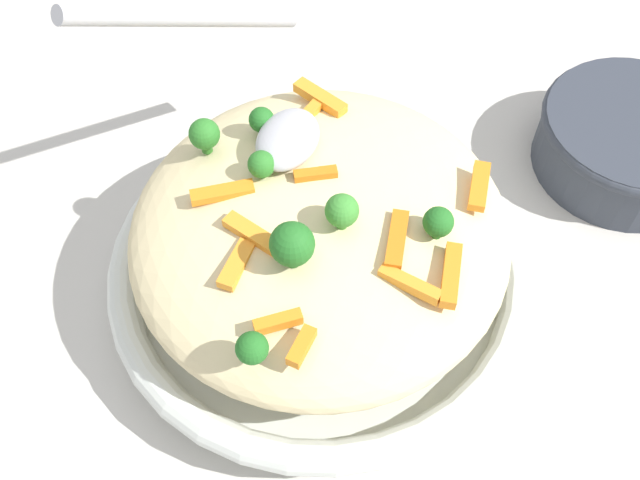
{
  "coord_description": "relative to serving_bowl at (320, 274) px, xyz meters",
  "views": [
    {
      "loc": [
        0.27,
        0.09,
        0.48
      ],
      "look_at": [
        0.0,
        0.0,
        0.07
      ],
      "focal_mm": 40.85,
      "sensor_mm": 36.0,
      "label": 1
    }
  ],
  "objects": [
    {
      "name": "broccoli_floret_4",
      "position": [
        0.05,
        -0.0,
        0.11
      ],
      "size": [
        0.03,
        0.03,
        0.03
      ],
      "color": "#205B1C",
      "rests_on": "pasta_mound"
    },
    {
      "name": "carrot_piece_10",
      "position": [
        0.09,
        0.01,
        0.09
      ],
      "size": [
        0.02,
        0.03,
        0.01
      ],
      "primitive_type": "cube",
      "rotation": [
        0.0,
        0.0,
        2.2
      ],
      "color": "orange",
      "rests_on": "pasta_mound"
    },
    {
      "name": "serving_spoon",
      "position": [
        -0.05,
        -0.07,
        0.12
      ],
      "size": [
        0.17,
        0.14,
        0.11
      ],
      "color": "#B7B7BC",
      "rests_on": "pasta_mound"
    },
    {
      "name": "broccoli_floret_2",
      "position": [
        0.02,
        0.02,
        0.1
      ],
      "size": [
        0.02,
        0.02,
        0.03
      ],
      "color": "#377928",
      "rests_on": "pasta_mound"
    },
    {
      "name": "carrot_piece_9",
      "position": [
        0.02,
        0.05,
        0.09
      ],
      "size": [
        0.04,
        0.02,
        0.01
      ],
      "primitive_type": "cube",
      "rotation": [
        0.0,
        0.0,
        3.29
      ],
      "color": "orange",
      "rests_on": "pasta_mound"
    },
    {
      "name": "broccoli_floret_1",
      "position": [
        -0.04,
        -0.06,
        0.1
      ],
      "size": [
        0.02,
        0.02,
        0.02
      ],
      "color": "#205B1C",
      "rests_on": "pasta_mound"
    },
    {
      "name": "carrot_piece_2",
      "position": [
        -0.05,
        0.09,
        0.09
      ],
      "size": [
        0.04,
        0.01,
        0.01
      ],
      "primitive_type": "cube",
      "rotation": [
        0.0,
        0.0,
        3.24
      ],
      "color": "orange",
      "rests_on": "pasta_mound"
    },
    {
      "name": "broccoli_floret_6",
      "position": [
        0.0,
        0.08,
        0.1
      ],
      "size": [
        0.02,
        0.02,
        0.02
      ],
      "color": "#205B1C",
      "rests_on": "pasta_mound"
    },
    {
      "name": "carrot_piece_7",
      "position": [
        0.1,
        0.02,
        0.09
      ],
      "size": [
        0.02,
        0.01,
        0.01
      ],
      "primitive_type": "cube",
      "rotation": [
        0.0,
        0.0,
        3.03
      ],
      "color": "orange",
      "rests_on": "pasta_mound"
    },
    {
      "name": "carrot_piece_5",
      "position": [
        -0.09,
        -0.03,
        0.09
      ],
      "size": [
        0.03,
        0.04,
        0.01
      ],
      "primitive_type": "cube",
      "rotation": [
        0.0,
        0.0,
        1.18
      ],
      "color": "orange",
      "rests_on": "pasta_mound"
    },
    {
      "name": "serving_bowl",
      "position": [
        0.0,
        0.0,
        0.0
      ],
      "size": [
        0.3,
        0.3,
        0.05
      ],
      "color": "silver",
      "rests_on": "ground_plane"
    },
    {
      "name": "broccoli_floret_3",
      "position": [
        0.11,
        0.0,
        0.09
      ],
      "size": [
        0.02,
        0.02,
        0.02
      ],
      "color": "#205B1C",
      "rests_on": "pasta_mound"
    },
    {
      "name": "broccoli_floret_0",
      "position": [
        -0.02,
        -0.09,
        0.1
      ],
      "size": [
        0.02,
        0.02,
        0.03
      ],
      "color": "#296820",
      "rests_on": "pasta_mound"
    },
    {
      "name": "carrot_piece_0",
      "position": [
        0.04,
        0.07,
        0.09
      ],
      "size": [
        0.02,
        0.04,
        0.01
      ],
      "primitive_type": "cube",
      "rotation": [
        0.0,
        0.0,
        1.37
      ],
      "color": "orange",
      "rests_on": "pasta_mound"
    },
    {
      "name": "pasta_mound",
      "position": [
        0.0,
        0.0,
        0.06
      ],
      "size": [
        0.26,
        0.26,
        0.07
      ],
      "primitive_type": "ellipsoid",
      "color": "beige",
      "rests_on": "serving_bowl"
    },
    {
      "name": "carrot_piece_1",
      "position": [
        0.04,
        -0.03,
        0.09
      ],
      "size": [
        0.02,
        0.04,
        0.01
      ],
      "primitive_type": "cube",
      "rotation": [
        0.0,
        0.0,
        1.26
      ],
      "color": "orange",
      "rests_on": "pasta_mound"
    },
    {
      "name": "ground_plane",
      "position": [
        0.0,
        0.0,
        -0.03
      ],
      "size": [
        2.4,
        2.4,
        0.0
      ],
      "primitive_type": "plane",
      "color": "beige"
    },
    {
      "name": "carrot_piece_8",
      "position": [
        -0.07,
        -0.03,
        0.09
      ],
      "size": [
        0.04,
        0.02,
        0.01
      ],
      "primitive_type": "cube",
      "rotation": [
        0.0,
        0.0,
        2.9
      ],
      "color": "orange",
      "rests_on": "pasta_mound"
    },
    {
      "name": "carrot_piece_6",
      "position": [
        -0.02,
        -0.01,
        0.09
      ],
      "size": [
        0.02,
        0.03,
        0.01
      ],
      "primitive_type": "cube",
      "rotation": [
        0.0,
        0.0,
        2.07
      ],
      "color": "orange",
      "rests_on": "pasta_mound"
    },
    {
      "name": "broccoli_floret_5",
      "position": [
        -0.01,
        -0.04,
        0.1
      ],
      "size": [
        0.02,
        0.02,
        0.02
      ],
      "color": "#296820",
      "rests_on": "pasta_mound"
    },
    {
      "name": "companion_bowl",
      "position": [
        -0.21,
        0.2,
        0.0
      ],
      "size": [
        0.15,
        0.15,
        0.06
      ],
      "color": "#333842",
      "rests_on": "ground_plane"
    },
    {
      "name": "carrot_piece_11",
      "position": [
        0.03,
        0.09,
        0.09
      ],
      "size": [
        0.04,
        0.02,
        0.01
      ],
      "primitive_type": "cube",
      "rotation": [
        0.0,
        0.0,
        0.13
      ],
      "color": "orange",
      "rests_on": "pasta_mound"
    },
    {
      "name": "carrot_piece_3",
      "position": [
        0.06,
        -0.03,
        0.09
      ],
      "size": [
        0.03,
        0.01,
        0.01
      ],
      "primitive_type": "cube",
      "rotation": [
        0.0,
        0.0,
        3.1
      ],
      "color": "orange",
      "rests_on": "pasta_mound"
    },
    {
      "name": "carrot_piece_4",
      "position": [
        0.02,
        -0.06,
        0.09
      ],
      "size": [
        0.03,
        0.04,
        0.01
      ],
      "primitive_type": "cube",
      "rotation": [
        0.0,
        0.0,
        2.14
      ],
      "color": "orange",
      "rests_on": "pasta_mound"
    }
  ]
}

